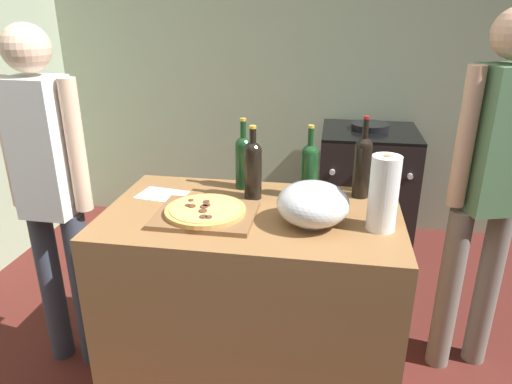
% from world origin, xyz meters
% --- Properties ---
extents(ground_plane, '(4.48, 3.18, 0.02)m').
position_xyz_m(ground_plane, '(0.00, 1.29, -0.01)').
color(ground_plane, '#511E19').
extents(kitchen_wall_rear, '(4.48, 0.10, 2.60)m').
position_xyz_m(kitchen_wall_rear, '(0.00, 2.63, 1.30)').
color(kitchen_wall_rear, '#99A889').
rests_on(kitchen_wall_rear, ground_plane).
extents(counter, '(1.23, 0.73, 0.90)m').
position_xyz_m(counter, '(-0.06, 0.72, 0.45)').
color(counter, olive).
rests_on(counter, ground_plane).
extents(cutting_board, '(0.40, 0.32, 0.02)m').
position_xyz_m(cutting_board, '(-0.24, 0.63, 0.91)').
color(cutting_board, brown).
rests_on(cutting_board, counter).
extents(pizza, '(0.33, 0.33, 0.03)m').
position_xyz_m(pizza, '(-0.24, 0.63, 0.93)').
color(pizza, tan).
rests_on(pizza, cutting_board).
extents(mixing_bowl, '(0.28, 0.28, 0.17)m').
position_xyz_m(mixing_bowl, '(0.20, 0.64, 0.98)').
color(mixing_bowl, '#B2B2B7').
rests_on(mixing_bowl, counter).
extents(paper_towel_roll, '(0.11, 0.11, 0.30)m').
position_xyz_m(paper_towel_roll, '(0.46, 0.64, 1.04)').
color(paper_towel_roll, white).
rests_on(paper_towel_roll, counter).
extents(wine_bottle_clear, '(0.08, 0.08, 0.33)m').
position_xyz_m(wine_bottle_clear, '(-0.15, 0.99, 1.03)').
color(wine_bottle_clear, '#143819').
rests_on(wine_bottle_clear, counter).
extents(wine_bottle_green, '(0.08, 0.08, 0.33)m').
position_xyz_m(wine_bottle_green, '(-0.08, 0.87, 1.04)').
color(wine_bottle_green, black).
rests_on(wine_bottle_green, counter).
extents(wine_bottle_dark, '(0.08, 0.08, 0.33)m').
position_xyz_m(wine_bottle_dark, '(0.16, 0.92, 1.03)').
color(wine_bottle_dark, '#143819').
rests_on(wine_bottle_dark, counter).
extents(wine_bottle_amber, '(0.07, 0.07, 0.37)m').
position_xyz_m(wine_bottle_amber, '(0.39, 0.97, 1.05)').
color(wine_bottle_amber, black).
rests_on(wine_bottle_amber, counter).
extents(recipe_sheet, '(0.23, 0.18, 0.00)m').
position_xyz_m(recipe_sheet, '(-0.49, 0.83, 0.90)').
color(recipe_sheet, white).
rests_on(recipe_sheet, counter).
extents(stove, '(0.66, 0.64, 0.93)m').
position_xyz_m(stove, '(0.52, 2.23, 0.45)').
color(stove, black).
rests_on(stove, ground_plane).
extents(person_in_stripes, '(0.39, 0.21, 1.64)m').
position_xyz_m(person_in_stripes, '(-0.98, 0.74, 0.95)').
color(person_in_stripes, '#383D4C').
rests_on(person_in_stripes, ground_plane).
extents(person_in_red, '(0.35, 0.25, 1.70)m').
position_xyz_m(person_in_red, '(0.94, 1.02, 0.98)').
color(person_in_red, slate).
rests_on(person_in_red, ground_plane).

